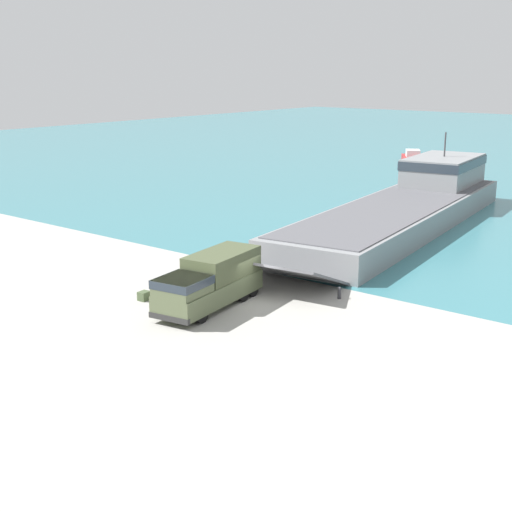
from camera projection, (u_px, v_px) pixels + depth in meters
The scene contains 7 objects.
ground_plane at pixel (255, 300), 42.91m from camera, with size 240.00×240.00×0.00m, color #A8A59E.
landing_craft at pixel (410, 203), 64.26m from camera, with size 12.54×41.62×7.37m.
military_truck at pixel (210, 281), 41.38m from camera, with size 3.68×8.26×3.04m.
soldier_on_ramp at pixel (190, 274), 44.95m from camera, with size 0.49×0.36×1.70m.
moored_boat_b at pixel (413, 159), 104.14m from camera, with size 6.89×8.96×1.93m.
mooring_bollard at pixel (339, 292), 43.14m from camera, with size 0.26×0.26×0.74m.
cargo_crate at pixel (144, 296), 42.89m from camera, with size 0.54×0.65×0.54m, color #475638.
Camera 1 is at (25.41, -31.91, 13.59)m, focal length 50.00 mm.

